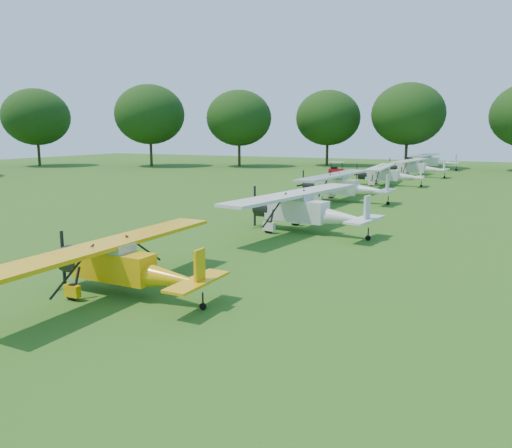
{
  "coord_description": "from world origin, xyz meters",
  "views": [
    {
      "loc": [
        10.88,
        -23.24,
        5.42
      ],
      "look_at": [
        1.36,
        -3.6,
        1.4
      ],
      "focal_mm": 35.0,
      "sensor_mm": 36.0,
      "label": 1
    }
  ],
  "objects_px": {
    "aircraft_3": "(305,208)",
    "golf_cart": "(336,170)",
    "aircraft_7": "(430,160)",
    "aircraft_5": "(387,173)",
    "aircraft_6": "(415,166)",
    "aircraft_2": "(124,262)",
    "aircraft_4": "(342,184)"
  },
  "relations": [
    {
      "from": "aircraft_2",
      "to": "aircraft_5",
      "type": "relative_size",
      "value": 0.91
    },
    {
      "from": "aircraft_4",
      "to": "aircraft_5",
      "type": "xyz_separation_m",
      "value": [
        0.74,
        13.79,
        -0.11
      ]
    },
    {
      "from": "aircraft_3",
      "to": "aircraft_6",
      "type": "bearing_deg",
      "value": 99.54
    },
    {
      "from": "aircraft_6",
      "to": "golf_cart",
      "type": "xyz_separation_m",
      "value": [
        -9.92,
        -0.56,
        -0.76
      ]
    },
    {
      "from": "aircraft_4",
      "to": "golf_cart",
      "type": "xyz_separation_m",
      "value": [
        -8.15,
        25.24,
        -0.82
      ]
    },
    {
      "from": "aircraft_5",
      "to": "golf_cart",
      "type": "distance_m",
      "value": 14.51
    },
    {
      "from": "aircraft_7",
      "to": "aircraft_3",
      "type": "bearing_deg",
      "value": -84.78
    },
    {
      "from": "aircraft_4",
      "to": "aircraft_6",
      "type": "xyz_separation_m",
      "value": [
        1.77,
        25.8,
        -0.06
      ]
    },
    {
      "from": "aircraft_6",
      "to": "aircraft_7",
      "type": "xyz_separation_m",
      "value": [
        0.07,
        13.34,
        0.08
      ]
    },
    {
      "from": "aircraft_3",
      "to": "aircraft_4",
      "type": "xyz_separation_m",
      "value": [
        -1.67,
        12.89,
        -0.0
      ]
    },
    {
      "from": "aircraft_7",
      "to": "golf_cart",
      "type": "bearing_deg",
      "value": -120.29
    },
    {
      "from": "aircraft_6",
      "to": "aircraft_5",
      "type": "bearing_deg",
      "value": -87.34
    },
    {
      "from": "aircraft_2",
      "to": "aircraft_7",
      "type": "distance_m",
      "value": 64.9
    },
    {
      "from": "aircraft_2",
      "to": "aircraft_6",
      "type": "xyz_separation_m",
      "value": [
        1.77,
        51.53,
        0.16
      ]
    },
    {
      "from": "aircraft_3",
      "to": "aircraft_4",
      "type": "distance_m",
      "value": 13.0
    },
    {
      "from": "aircraft_5",
      "to": "aircraft_7",
      "type": "distance_m",
      "value": 25.38
    },
    {
      "from": "golf_cart",
      "to": "aircraft_7",
      "type": "bearing_deg",
      "value": 47.12
    },
    {
      "from": "aircraft_5",
      "to": "aircraft_7",
      "type": "relative_size",
      "value": 0.9
    },
    {
      "from": "aircraft_2",
      "to": "aircraft_4",
      "type": "relative_size",
      "value": 0.83
    },
    {
      "from": "aircraft_6",
      "to": "aircraft_2",
      "type": "bearing_deg",
      "value": -84.42
    },
    {
      "from": "aircraft_2",
      "to": "aircraft_4",
      "type": "distance_m",
      "value": 25.73
    },
    {
      "from": "aircraft_4",
      "to": "aircraft_5",
      "type": "distance_m",
      "value": 13.81
    },
    {
      "from": "aircraft_7",
      "to": "golf_cart",
      "type": "distance_m",
      "value": 17.15
    },
    {
      "from": "aircraft_7",
      "to": "golf_cart",
      "type": "relative_size",
      "value": 5.92
    },
    {
      "from": "golf_cart",
      "to": "aircraft_4",
      "type": "bearing_deg",
      "value": -79.27
    },
    {
      "from": "aircraft_2",
      "to": "golf_cart",
      "type": "distance_m",
      "value": 51.62
    },
    {
      "from": "aircraft_3",
      "to": "golf_cart",
      "type": "bearing_deg",
      "value": 114.14
    },
    {
      "from": "aircraft_2",
      "to": "aircraft_3",
      "type": "distance_m",
      "value": 12.94
    },
    {
      "from": "aircraft_6",
      "to": "aircraft_7",
      "type": "relative_size",
      "value": 0.94
    },
    {
      "from": "aircraft_4",
      "to": "aircraft_6",
      "type": "height_order",
      "value": "aircraft_4"
    },
    {
      "from": "aircraft_4",
      "to": "golf_cart",
      "type": "bearing_deg",
      "value": 112.47
    },
    {
      "from": "aircraft_2",
      "to": "aircraft_5",
      "type": "height_order",
      "value": "aircraft_5"
    }
  ]
}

